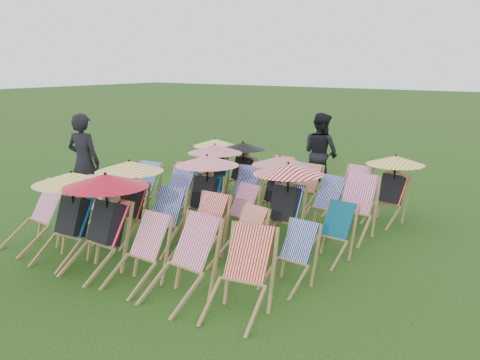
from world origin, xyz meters
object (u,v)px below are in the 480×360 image
Objects in this scene: deckchair_29 at (389,188)px; person_left at (84,162)px; deckchair_0 at (34,216)px; person_rear at (321,153)px; deckchair_5 at (239,276)px.

person_left is at bearing -143.51° from deckchair_29.
person_rear is at bearing 76.50° from deckchair_0.
person_rear reaches higher than deckchair_5.
deckchair_0 reaches higher than deckchair_5.
deckchair_29 is at bearing -165.79° from person_left.
person_rear is at bearing 157.05° from deckchair_29.
deckchair_5 is 0.81× the size of deckchair_29.
deckchair_29 is at bearing 79.56° from deckchair_5.
deckchair_29 reaches higher than deckchair_5.
person_rear reaches higher than deckchair_29.
deckchair_29 is 0.68× the size of person_rear.
deckchair_29 is at bearing 166.01° from person_rear.
deckchair_5 is at bearing 146.50° from person_left.
person_rear reaches higher than deckchair_0.
deckchair_29 is 0.64× the size of person_left.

